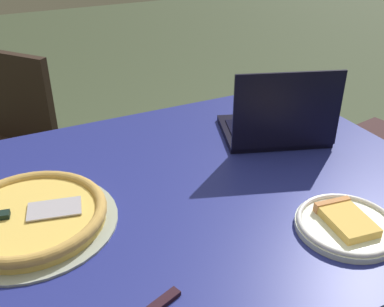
{
  "coord_description": "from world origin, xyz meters",
  "views": [
    {
      "loc": [
        0.42,
        0.86,
        1.39
      ],
      "look_at": [
        -0.02,
        -0.06,
        0.81
      ],
      "focal_mm": 41.77,
      "sensor_mm": 36.0,
      "label": 1
    }
  ],
  "objects_px": {
    "laptop": "(277,124)",
    "pizza_tray": "(31,216)",
    "dining_table": "(195,209)",
    "chair_near": "(1,144)",
    "pizza_plate": "(346,224)"
  },
  "relations": [
    {
      "from": "chair_near",
      "to": "pizza_tray",
      "type": "bearing_deg",
      "value": 91.58
    },
    {
      "from": "laptop",
      "to": "chair_near",
      "type": "bearing_deg",
      "value": -47.87
    },
    {
      "from": "laptop",
      "to": "chair_near",
      "type": "height_order",
      "value": "laptop"
    },
    {
      "from": "pizza_tray",
      "to": "laptop",
      "type": "bearing_deg",
      "value": -172.13
    },
    {
      "from": "chair_near",
      "to": "dining_table",
      "type": "bearing_deg",
      "value": 113.54
    },
    {
      "from": "laptop",
      "to": "pizza_tray",
      "type": "relative_size",
      "value": 0.96
    },
    {
      "from": "dining_table",
      "to": "pizza_tray",
      "type": "relative_size",
      "value": 3.31
    },
    {
      "from": "dining_table",
      "to": "chair_near",
      "type": "height_order",
      "value": "chair_near"
    },
    {
      "from": "chair_near",
      "to": "laptop",
      "type": "bearing_deg",
      "value": 132.13
    },
    {
      "from": "dining_table",
      "to": "chair_near",
      "type": "bearing_deg",
      "value": -66.46
    },
    {
      "from": "laptop",
      "to": "pizza_tray",
      "type": "xyz_separation_m",
      "value": [
        0.74,
        0.1,
        -0.03
      ]
    },
    {
      "from": "dining_table",
      "to": "pizza_tray",
      "type": "height_order",
      "value": "pizza_tray"
    },
    {
      "from": "laptop",
      "to": "pizza_tray",
      "type": "height_order",
      "value": "laptop"
    },
    {
      "from": "laptop",
      "to": "pizza_plate",
      "type": "xyz_separation_m",
      "value": [
        0.11,
        0.43,
        -0.04
      ]
    },
    {
      "from": "laptop",
      "to": "chair_near",
      "type": "distance_m",
      "value": 1.18
    }
  ]
}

